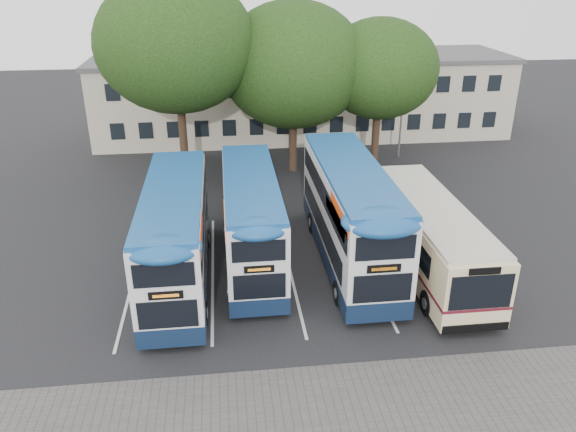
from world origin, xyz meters
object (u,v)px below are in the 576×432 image
Objects in this scene: bus_dd_mid at (251,216)px; lamp_post at (404,86)px; tree_left at (176,44)px; tree_mid at (293,65)px; tree_right at (380,69)px; bus_dd_right at (350,210)px; bus_single at (429,232)px; bus_dd_left at (176,232)px.

lamp_post is at bearing 51.19° from bus_dd_mid.
tree_mid is (7.03, 1.14, -1.51)m from tree_left.
lamp_post reaches higher than bus_dd_mid.
bus_dd_mid is (-11.39, -14.16, -2.79)m from lamp_post.
lamp_post is 0.92× the size of tree_right.
tree_mid is at bearing 94.58° from bus_dd_right.
lamp_post is 0.82× the size of bus_dd_right.
tree_mid is 1.09× the size of bus_dd_mid.
bus_dd_left is at bearing 179.22° from bus_single.
lamp_post is 0.83× the size of tree_mid.
tree_mid is at bearing 74.15° from bus_dd_mid.
bus_dd_left is at bearing -133.39° from lamp_post.
bus_dd_mid is (-8.91, -11.76, -4.39)m from tree_right.
tree_mid reaches higher than bus_single.
tree_mid is at bearing 107.67° from bus_single.
bus_single is (7.85, -1.52, -0.49)m from bus_dd_mid.
tree_left is 1.20× the size of bus_dd_left.
lamp_post is at bearing 11.61° from tree_left.
bus_dd_left is at bearing -132.90° from tree_right.
tree_mid is 1.11× the size of tree_right.
tree_right reaches higher than bus_dd_mid.
bus_single is at bearing -10.95° from bus_dd_mid.
bus_dd_mid is at bearing 22.54° from bus_dd_left.
tree_mid is at bearing -166.30° from lamp_post.
lamp_post is 16.40m from bus_single.
bus_single is (3.37, -1.11, -0.74)m from bus_dd_right.
lamp_post is 0.87× the size of bus_dd_left.
tree_right is 0.95× the size of bus_dd_left.
lamp_post is 0.73× the size of tree_left.
tree_left reaches higher than lamp_post.
bus_single is at bearing -47.86° from tree_left.
bus_dd_left is (0.27, -12.45, -6.08)m from tree_left.
bus_single is (-3.54, -15.68, -3.28)m from lamp_post.
bus_dd_left is at bearing -88.77° from tree_left.
lamp_post reaches higher than bus_dd_right.
tree_right is at bearing 70.02° from bus_dd_right.
tree_right reaches higher than bus_dd_left.
bus_dd_right is at bearing -55.02° from tree_left.
tree_left is 18.26m from bus_single.
lamp_post is 3.80m from tree_right.
tree_mid reaches higher than bus_dd_mid.
bus_dd_left is (-6.76, -13.59, -4.57)m from tree_mid.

